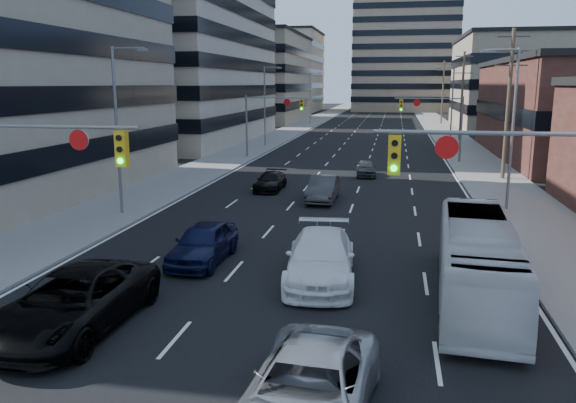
# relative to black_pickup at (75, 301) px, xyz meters

# --- Properties ---
(road_surface) EXTENTS (18.00, 300.00, 0.02)m
(road_surface) POSITION_rel_black_pickup_xyz_m (4.93, 123.86, -0.86)
(road_surface) COLOR black
(road_surface) RESTS_ON ground
(sidewalk_left) EXTENTS (5.00, 300.00, 0.15)m
(sidewalk_left) POSITION_rel_black_pickup_xyz_m (-6.57, 123.86, -0.80)
(sidewalk_left) COLOR slate
(sidewalk_left) RESTS_ON ground
(sidewalk_right) EXTENTS (5.00, 300.00, 0.15)m
(sidewalk_right) POSITION_rel_black_pickup_xyz_m (16.43, 123.86, -0.80)
(sidewalk_right) COLOR slate
(sidewalk_right) RESTS_ON ground
(office_left_mid) EXTENTS (26.00, 34.00, 28.00)m
(office_left_mid) POSITION_rel_black_pickup_xyz_m (-22.07, 53.86, 13.13)
(office_left_mid) COLOR #ADA089
(office_left_mid) RESTS_ON ground
(office_left_far) EXTENTS (20.00, 30.00, 16.00)m
(office_left_far) POSITION_rel_black_pickup_xyz_m (-19.07, 93.86, 7.13)
(office_left_far) COLOR gray
(office_left_far) RESTS_ON ground
(office_right_far) EXTENTS (22.00, 28.00, 14.00)m
(office_right_far) POSITION_rel_black_pickup_xyz_m (29.93, 81.86, 6.13)
(office_right_far) COLOR gray
(office_right_far) RESTS_ON ground
(bg_block_left) EXTENTS (24.00, 24.00, 20.00)m
(bg_block_left) POSITION_rel_black_pickup_xyz_m (-23.07, 133.86, 9.13)
(bg_block_left) COLOR #ADA089
(bg_block_left) RESTS_ON ground
(bg_block_right) EXTENTS (22.00, 22.00, 12.00)m
(bg_block_right) POSITION_rel_black_pickup_xyz_m (36.93, 123.86, 5.13)
(bg_block_right) COLOR gray
(bg_block_right) RESTS_ON ground
(signal_near_left) EXTENTS (6.59, 0.33, 6.00)m
(signal_near_left) POSITION_rel_black_pickup_xyz_m (-2.52, 1.85, 3.45)
(signal_near_left) COLOR slate
(signal_near_left) RESTS_ON ground
(signal_near_right) EXTENTS (6.59, 0.33, 6.00)m
(signal_near_right) POSITION_rel_black_pickup_xyz_m (12.39, 1.85, 3.45)
(signal_near_right) COLOR slate
(signal_near_right) RESTS_ON ground
(signal_far_left) EXTENTS (6.09, 0.33, 6.00)m
(signal_far_left) POSITION_rel_black_pickup_xyz_m (-2.75, 38.85, 3.43)
(signal_far_left) COLOR slate
(signal_far_left) RESTS_ON ground
(signal_far_right) EXTENTS (6.09, 0.33, 6.00)m
(signal_far_right) POSITION_rel_black_pickup_xyz_m (12.62, 38.85, 3.43)
(signal_far_right) COLOR slate
(signal_far_right) RESTS_ON ground
(utility_pole_block) EXTENTS (2.20, 0.28, 11.00)m
(utility_pole_block) POSITION_rel_black_pickup_xyz_m (17.13, 29.86, 4.90)
(utility_pole_block) COLOR #4C3D2D
(utility_pole_block) RESTS_ON ground
(utility_pole_midblock) EXTENTS (2.20, 0.28, 11.00)m
(utility_pole_midblock) POSITION_rel_black_pickup_xyz_m (17.13, 59.86, 4.90)
(utility_pole_midblock) COLOR #4C3D2D
(utility_pole_midblock) RESTS_ON ground
(utility_pole_distant) EXTENTS (2.20, 0.28, 11.00)m
(utility_pole_distant) POSITION_rel_black_pickup_xyz_m (17.13, 89.86, 4.90)
(utility_pole_distant) COLOR #4C3D2D
(utility_pole_distant) RESTS_ON ground
(streetlight_left_near) EXTENTS (2.03, 0.22, 9.00)m
(streetlight_left_near) POSITION_rel_black_pickup_xyz_m (-5.41, 13.86, 4.18)
(streetlight_left_near) COLOR slate
(streetlight_left_near) RESTS_ON ground
(streetlight_left_mid) EXTENTS (2.03, 0.22, 9.00)m
(streetlight_left_mid) POSITION_rel_black_pickup_xyz_m (-5.41, 48.86, 4.18)
(streetlight_left_mid) COLOR slate
(streetlight_left_mid) RESTS_ON ground
(streetlight_left_far) EXTENTS (2.03, 0.22, 9.00)m
(streetlight_left_far) POSITION_rel_black_pickup_xyz_m (-5.41, 83.86, 4.18)
(streetlight_left_far) COLOR slate
(streetlight_left_far) RESTS_ON ground
(streetlight_right_near) EXTENTS (2.03, 0.22, 9.00)m
(streetlight_right_near) POSITION_rel_black_pickup_xyz_m (15.27, 18.86, 4.18)
(streetlight_right_near) COLOR slate
(streetlight_right_near) RESTS_ON ground
(streetlight_right_far) EXTENTS (2.03, 0.22, 9.00)m
(streetlight_right_far) POSITION_rel_black_pickup_xyz_m (15.27, 53.86, 4.18)
(streetlight_right_far) COLOR slate
(streetlight_right_far) RESTS_ON ground
(black_pickup) EXTENTS (3.04, 6.35, 1.75)m
(black_pickup) POSITION_rel_black_pickup_xyz_m (0.00, 0.00, 0.00)
(black_pickup) COLOR black
(black_pickup) RESTS_ON ground
(white_van) EXTENTS (2.93, 6.17, 1.74)m
(white_van) POSITION_rel_black_pickup_xyz_m (6.53, 5.51, -0.00)
(white_van) COLOR white
(white_van) RESTS_ON ground
(silver_suv) EXTENTS (2.97, 5.78, 1.56)m
(silver_suv) POSITION_rel_black_pickup_xyz_m (7.45, -3.42, -0.09)
(silver_suv) COLOR #A7A7AC
(silver_suv) RESTS_ON ground
(transit_bus) EXTENTS (3.02, 9.96, 2.73)m
(transit_bus) POSITION_rel_black_pickup_xyz_m (11.86, 4.59, 0.49)
(transit_bus) COLOR silver
(transit_bus) RESTS_ON ground
(sedan_blue) EXTENTS (1.99, 4.74, 1.60)m
(sedan_blue) POSITION_rel_black_pickup_xyz_m (1.59, 6.79, -0.07)
(sedan_blue) COLOR black
(sedan_blue) RESTS_ON ground
(sedan_grey_center) EXTENTS (1.67, 4.66, 1.53)m
(sedan_grey_center) POSITION_rel_black_pickup_xyz_m (4.82, 19.73, -0.11)
(sedan_grey_center) COLOR #343336
(sedan_grey_center) RESTS_ON ground
(sedan_black_far) EXTENTS (1.73, 4.21, 1.22)m
(sedan_black_far) POSITION_rel_black_pickup_xyz_m (0.85, 22.66, -0.26)
(sedan_black_far) COLOR black
(sedan_black_far) RESTS_ON ground
(sedan_grey_right) EXTENTS (1.75, 3.79, 1.26)m
(sedan_grey_right) POSITION_rel_black_pickup_xyz_m (6.93, 29.84, -0.25)
(sedan_grey_right) COLOR #343437
(sedan_grey_right) RESTS_ON ground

